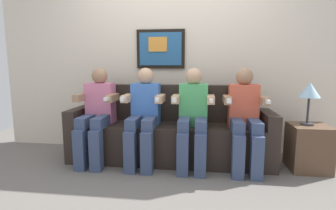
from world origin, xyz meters
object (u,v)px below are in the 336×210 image
(couch, at_px, (170,135))
(person_rightmost, at_px, (245,115))
(side_table_right, at_px, (308,147))
(person_right_center, at_px, (193,114))
(person_leftmost, at_px, (97,112))
(person_left_center, at_px, (144,113))
(table_lamp, at_px, (310,92))

(couch, distance_m, person_rightmost, 0.90)
(couch, relative_size, side_table_right, 4.76)
(person_right_center, xyz_separation_m, side_table_right, (1.26, 0.06, -0.36))
(person_leftmost, bearing_deg, person_left_center, -0.05)
(couch, height_order, side_table_right, couch)
(person_rightmost, distance_m, side_table_right, 0.79)
(person_right_center, distance_m, table_lamp, 1.26)
(person_rightmost, height_order, side_table_right, person_rightmost)
(couch, relative_size, person_rightmost, 2.14)
(person_left_center, bearing_deg, person_right_center, 0.00)
(person_right_center, xyz_separation_m, table_lamp, (1.23, 0.07, 0.25))
(table_lamp, bearing_deg, person_right_center, -176.57)
(person_right_center, bearing_deg, side_table_right, 2.79)
(person_leftmost, relative_size, person_right_center, 1.00)
(person_right_center, bearing_deg, person_leftmost, 179.98)
(person_left_center, relative_size, side_table_right, 2.22)
(person_right_center, relative_size, side_table_right, 2.22)
(person_leftmost, height_order, table_lamp, person_leftmost)
(couch, distance_m, side_table_right, 1.54)
(couch, bearing_deg, person_leftmost, -168.63)
(person_leftmost, xyz_separation_m, person_left_center, (0.56, -0.00, 0.00))
(person_leftmost, xyz_separation_m, side_table_right, (2.38, 0.06, -0.36))
(couch, bearing_deg, side_table_right, -3.98)
(person_leftmost, distance_m, person_left_center, 0.56)
(couch, xyz_separation_m, person_leftmost, (-0.84, -0.17, 0.29))
(table_lamp, bearing_deg, side_table_right, -23.07)
(couch, xyz_separation_m, person_rightmost, (0.84, -0.17, 0.29))
(person_right_center, bearing_deg, person_left_center, 180.00)
(person_leftmost, height_order, person_left_center, same)
(person_left_center, bearing_deg, person_leftmost, 179.95)
(couch, height_order, person_leftmost, person_leftmost)
(person_left_center, relative_size, person_rightmost, 1.00)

